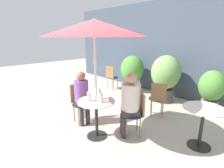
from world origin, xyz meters
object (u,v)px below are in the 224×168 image
object	(u,v)px
bistro_chair_3	(158,97)
potted_plant_0	(132,70)
bistro_chair_0	(137,110)
seated_person_0	(130,100)
seated_person_1	(82,93)
potted_plant_1	(165,75)
cafe_table_far	(203,118)
beer_glass_1	(99,94)
bistro_chair_1	(79,99)
beer_glass_0	(101,98)
bistro_chair_2	(111,75)
cafe_table_near	(96,110)
umbrella	(94,28)
beer_glass_2	(89,97)
potted_plant_2	(211,89)

from	to	relation	value
bistro_chair_3	potted_plant_0	size ratio (longest dim) A/B	0.69
bistro_chair_0	seated_person_0	world-z (taller)	seated_person_0
seated_person_1	potted_plant_1	world-z (taller)	potted_plant_1
cafe_table_far	beer_glass_1	xyz separation A→B (m)	(-1.54, -1.03, 0.29)
bistro_chair_1	beer_glass_0	distance (m)	0.96
bistro_chair_2	cafe_table_near	bearing A→B (deg)	121.89
seated_person_0	umbrella	distance (m)	1.44
seated_person_1	beer_glass_2	distance (m)	0.60
beer_glass_0	potted_plant_1	world-z (taller)	potted_plant_1
beer_glass_0	potted_plant_0	world-z (taller)	potted_plant_0
cafe_table_near	beer_glass_1	xyz separation A→B (m)	(-0.05, 0.12, 0.28)
beer_glass_2	potted_plant_2	distance (m)	3.04
seated_person_1	beer_glass_0	bearing A→B (deg)	-87.55
bistro_chair_0	umbrella	xyz separation A→B (m)	(-0.48, -0.62, 1.51)
cafe_table_near	umbrella	xyz separation A→B (m)	(-0.00, 0.00, 1.48)
beer_glass_2	beer_glass_0	bearing A→B (deg)	29.74
cafe_table_far	seated_person_1	world-z (taller)	seated_person_1
bistro_chair_1	potted_plant_1	xyz separation A→B (m)	(0.61, 2.53, 0.27)
bistro_chair_0	beer_glass_2	size ratio (longest dim) A/B	4.89
seated_person_1	potted_plant_0	bearing A→B (deg)	26.15
potted_plant_1	seated_person_1	bearing A→B (deg)	-100.45
beer_glass_2	potted_plant_2	size ratio (longest dim) A/B	0.16
seated_person_1	beer_glass_2	world-z (taller)	seated_person_1
bistro_chair_0	seated_person_0	xyz separation A→B (m)	(-0.09, -0.11, 0.22)
beer_glass_1	potted_plant_1	world-z (taller)	potted_plant_1
bistro_chair_2	potted_plant_2	world-z (taller)	potted_plant_2
bistro_chair_2	seated_person_0	world-z (taller)	seated_person_0
potted_plant_1	beer_glass_1	bearing A→B (deg)	-87.59
seated_person_0	beer_glass_1	bearing A→B (deg)	-101.26
beer_glass_0	umbrella	size ratio (longest dim) A/B	0.08
cafe_table_far	potted_plant_0	distance (m)	3.34
bistro_chair_2	seated_person_1	size ratio (longest dim) A/B	0.73
bistro_chair_1	bistro_chair_3	xyz separation A→B (m)	(1.09, 1.46, 0.00)
beer_glass_2	potted_plant_1	distance (m)	2.75
seated_person_0	beer_glass_2	bearing A→B (deg)	-89.81
cafe_table_near	bistro_chair_3	size ratio (longest dim) A/B	0.85
bistro_chair_0	potted_plant_0	size ratio (longest dim) A/B	0.69
potted_plant_0	potted_plant_1	distance (m)	1.32
cafe_table_far	umbrella	bearing A→B (deg)	-142.28
cafe_table_far	umbrella	size ratio (longest dim) A/B	0.34
potted_plant_1	beer_glass_0	bearing A→B (deg)	-83.73
cafe_table_far	beer_glass_2	world-z (taller)	beer_glass_2
bistro_chair_1	potted_plant_2	size ratio (longest dim) A/B	0.78
cafe_table_near	seated_person_0	bearing A→B (deg)	51.83
seated_person_0	potted_plant_2	size ratio (longest dim) A/B	1.13
seated_person_1	potted_plant_2	distance (m)	3.12
cafe_table_far	bistro_chair_3	xyz separation A→B (m)	(-1.18, 0.42, -0.02)
seated_person_0	bistro_chair_2	bearing A→B (deg)	-177.24
bistro_chair_3	seated_person_0	world-z (taller)	seated_person_0
beer_glass_2	potted_plant_1	size ratio (longest dim) A/B	0.13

